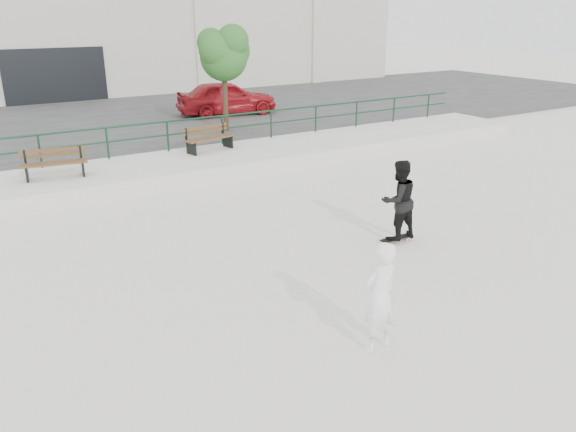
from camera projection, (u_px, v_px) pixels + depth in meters
ground at (334, 307)px, 9.97m from camera, size 120.00×120.00×0.00m
ledge at (154, 171)px, 17.46m from camera, size 30.00×3.00×0.50m
parking_strip at (88, 126)px, 24.23m from camera, size 60.00×14.00×0.50m
railing at (138, 132)px, 18.15m from camera, size 28.00×0.06×1.03m
commercial_building at (23, 17)px, 33.90m from camera, size 44.20×16.33×8.00m
bench_left at (54, 163)px, 15.82m from camera, size 1.82×0.78×0.81m
bench_right at (209, 138)px, 18.84m from camera, size 1.88×0.89×0.84m
tree at (224, 51)px, 21.16m from camera, size 2.25×2.00×4.00m
red_car at (227, 98)px, 25.33m from camera, size 4.66×2.45×1.51m
skateboard at (396, 239)px, 12.77m from camera, size 0.78×0.22×0.09m
standing_skater at (398, 200)px, 12.44m from camera, size 0.91×0.73×1.82m
seated_skater at (380, 298)px, 8.43m from camera, size 0.70×0.49×1.80m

